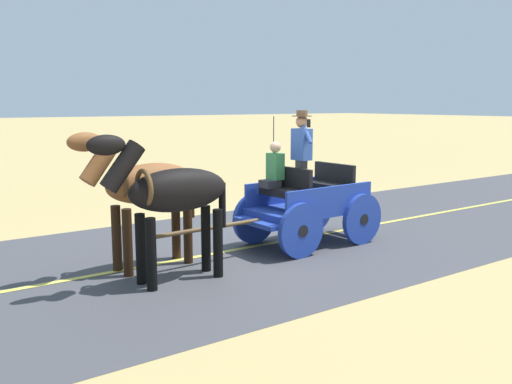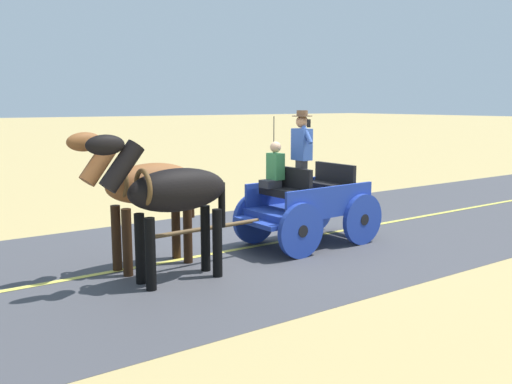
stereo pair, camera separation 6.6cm
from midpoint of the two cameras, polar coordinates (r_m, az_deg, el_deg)
ground_plane at (r=10.55m, az=2.24°, el=-5.22°), size 200.00×200.00×0.00m
road_surface at (r=10.55m, az=2.24°, el=-5.20°), size 6.27×160.00×0.01m
road_centre_stripe at (r=10.55m, az=2.24°, el=-5.17°), size 0.12×160.00×0.00m
horse_drawn_carriage at (r=10.25m, az=4.95°, el=-1.00°), size 1.51×4.51×2.50m
horse_near_side at (r=8.07m, az=-8.94°, el=-0.18°), size 0.56×2.13×2.21m
horse_off_side at (r=8.82m, az=-11.61°, el=0.53°), size 0.70×2.14×2.21m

